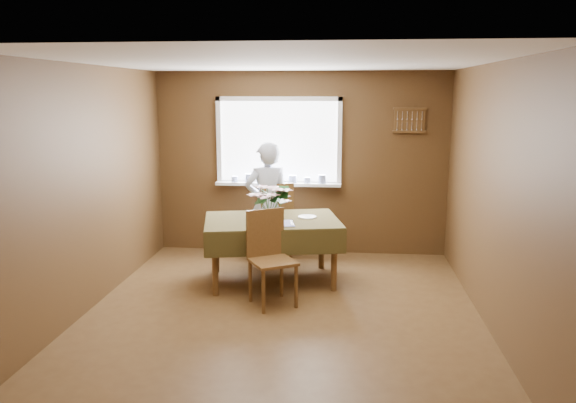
# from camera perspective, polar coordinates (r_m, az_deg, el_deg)

# --- Properties ---
(floor) EXTENTS (4.50, 4.50, 0.00)m
(floor) POSITION_cam_1_polar(r_m,az_deg,el_deg) (5.88, -0.56, -11.14)
(floor) COLOR #52371C
(floor) RESTS_ON ground
(ceiling) EXTENTS (4.50, 4.50, 0.00)m
(ceiling) POSITION_cam_1_polar(r_m,az_deg,el_deg) (5.45, -0.61, 13.99)
(ceiling) COLOR white
(ceiling) RESTS_ON wall_back
(wall_back) EXTENTS (4.00, 0.00, 4.00)m
(wall_back) POSITION_cam_1_polar(r_m,az_deg,el_deg) (7.74, 1.29, 3.87)
(wall_back) COLOR brown
(wall_back) RESTS_ON floor
(wall_front) EXTENTS (4.00, 0.00, 4.00)m
(wall_front) POSITION_cam_1_polar(r_m,az_deg,el_deg) (3.36, -4.91, -5.82)
(wall_front) COLOR brown
(wall_front) RESTS_ON floor
(wall_left) EXTENTS (0.00, 4.50, 4.50)m
(wall_left) POSITION_cam_1_polar(r_m,az_deg,el_deg) (6.08, -19.66, 1.23)
(wall_left) COLOR brown
(wall_left) RESTS_ON floor
(wall_right) EXTENTS (0.00, 4.50, 4.50)m
(wall_right) POSITION_cam_1_polar(r_m,az_deg,el_deg) (5.67, 19.95, 0.52)
(wall_right) COLOR brown
(wall_right) RESTS_ON floor
(window_assembly) EXTENTS (1.72, 0.20, 1.22)m
(window_assembly) POSITION_cam_1_polar(r_m,az_deg,el_deg) (7.71, -0.96, 4.53)
(window_assembly) COLOR white
(window_assembly) RESTS_ON wall_back
(spoon_rack) EXTENTS (0.44, 0.05, 0.33)m
(spoon_rack) POSITION_cam_1_polar(r_m,az_deg,el_deg) (7.68, 12.25, 8.06)
(spoon_rack) COLOR brown
(spoon_rack) RESTS_ON wall_back
(dining_table) EXTENTS (1.75, 1.37, 0.76)m
(dining_table) POSITION_cam_1_polar(r_m,az_deg,el_deg) (6.60, -1.64, -2.58)
(dining_table) COLOR brown
(dining_table) RESTS_ON floor
(chair_far) EXTENTS (0.62, 0.62, 1.06)m
(chair_far) POSITION_cam_1_polar(r_m,az_deg,el_deg) (7.41, -1.43, -1.81)
(chair_far) COLOR brown
(chair_far) RESTS_ON floor
(chair_near) EXTENTS (0.59, 0.59, 1.00)m
(chair_near) POSITION_cam_1_polar(r_m,az_deg,el_deg) (5.97, -1.89, -5.28)
(chair_near) COLOR brown
(chair_near) RESTS_ON floor
(seated_woman) EXTENTS (0.68, 0.57, 1.60)m
(seated_woman) POSITION_cam_1_polar(r_m,az_deg,el_deg) (7.27, -2.12, -0.21)
(seated_woman) COLOR white
(seated_woman) RESTS_ON floor
(flower_bouquet) EXTENTS (0.50, 0.50, 0.43)m
(flower_bouquet) POSITION_cam_1_polar(r_m,az_deg,el_deg) (6.31, -1.87, 0.24)
(flower_bouquet) COLOR white
(flower_bouquet) RESTS_ON dining_table
(side_plate) EXTENTS (0.27, 0.27, 0.01)m
(side_plate) POSITION_cam_1_polar(r_m,az_deg,el_deg) (6.67, 1.98, -1.57)
(side_plate) COLOR white
(side_plate) RESTS_ON dining_table
(table_knife) EXTENTS (0.06, 0.21, 0.00)m
(table_knife) POSITION_cam_1_polar(r_m,az_deg,el_deg) (6.38, 0.36, -2.12)
(table_knife) COLOR silver
(table_knife) RESTS_ON dining_table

